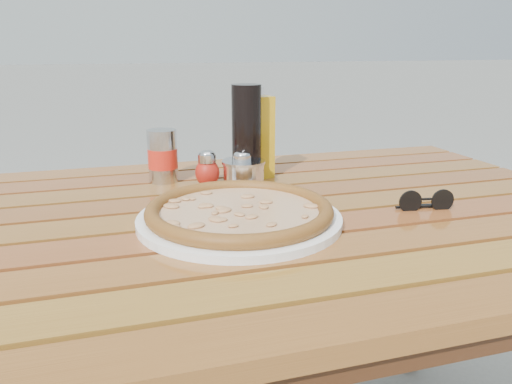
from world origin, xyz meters
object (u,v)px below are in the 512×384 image
object	(u,v)px
oregano_shaker	(242,170)
soda_can	(163,157)
table	(259,247)
parmesan_tin	(244,173)
plate	(239,219)
pepper_shaker	(207,169)
sunglasses	(426,202)
pizza	(239,210)
dark_bottle	(247,134)
olive_oil_cruet	(259,136)

from	to	relation	value
oregano_shaker	soda_can	xyz separation A→B (m)	(-0.16, 0.09, 0.02)
table	parmesan_tin	distance (m)	0.20
soda_can	parmesan_tin	distance (m)	0.19
plate	pepper_shaker	world-z (taller)	pepper_shaker
soda_can	sunglasses	bearing A→B (deg)	-37.50
pizza	parmesan_tin	world-z (taller)	parmesan_tin
pizza	oregano_shaker	xyz separation A→B (m)	(0.07, 0.22, 0.02)
dark_bottle	parmesan_tin	bearing A→B (deg)	-116.03
parmesan_tin	soda_can	bearing A→B (deg)	150.82
oregano_shaker	sunglasses	xyz separation A→B (m)	(0.29, -0.26, -0.02)
plate	sunglasses	distance (m)	0.36
parmesan_tin	sunglasses	distance (m)	0.39
table	parmesan_tin	bearing A→B (deg)	84.69
table	oregano_shaker	bearing A→B (deg)	85.81
olive_oil_cruet	sunglasses	bearing A→B (deg)	-55.11
sunglasses	soda_can	bearing A→B (deg)	152.07
pizza	pepper_shaker	bearing A→B (deg)	91.45
table	dark_bottle	size ratio (longest dim) A/B	6.36
table	olive_oil_cruet	bearing A→B (deg)	73.02
plate	pepper_shaker	size ratio (longest dim) A/B	4.39
plate	pizza	distance (m)	0.02
pizza	sunglasses	distance (m)	0.36
oregano_shaker	sunglasses	world-z (taller)	oregano_shaker
pepper_shaker	olive_oil_cruet	size ratio (longest dim) A/B	0.39
table	olive_oil_cruet	distance (m)	0.31
soda_can	table	bearing A→B (deg)	-60.02
pepper_shaker	soda_can	xyz separation A→B (m)	(-0.09, 0.06, 0.02)
table	plate	distance (m)	0.11
table	oregano_shaker	xyz separation A→B (m)	(0.01, 0.17, 0.11)
table	soda_can	size ratio (longest dim) A/B	11.67
table	pepper_shaker	bearing A→B (deg)	107.10
table	parmesan_tin	size ratio (longest dim) A/B	13.95
oregano_shaker	soda_can	bearing A→B (deg)	150.19
table	dark_bottle	bearing A→B (deg)	80.90
soda_can	sunglasses	xyz separation A→B (m)	(0.45, -0.35, -0.04)
soda_can	parmesan_tin	bearing A→B (deg)	-29.18
table	dark_bottle	xyz separation A→B (m)	(0.03, 0.20, 0.19)
pizza	oregano_shaker	size ratio (longest dim) A/B	4.49
plate	olive_oil_cruet	size ratio (longest dim) A/B	1.71
dark_bottle	sunglasses	xyz separation A→B (m)	(0.27, -0.29, -0.09)
pepper_shaker	sunglasses	bearing A→B (deg)	-37.98
dark_bottle	olive_oil_cruet	distance (m)	0.06
olive_oil_cruet	dark_bottle	bearing A→B (deg)	-135.72
plate	oregano_shaker	bearing A→B (deg)	73.61
olive_oil_cruet	pizza	bearing A→B (deg)	-113.08
pepper_shaker	soda_can	bearing A→B (deg)	144.55
olive_oil_cruet	sunglasses	xyz separation A→B (m)	(0.23, -0.33, -0.08)
oregano_shaker	parmesan_tin	xyz separation A→B (m)	(0.00, 0.00, -0.01)
plate	parmesan_tin	distance (m)	0.24
parmesan_tin	olive_oil_cruet	bearing A→B (deg)	52.04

